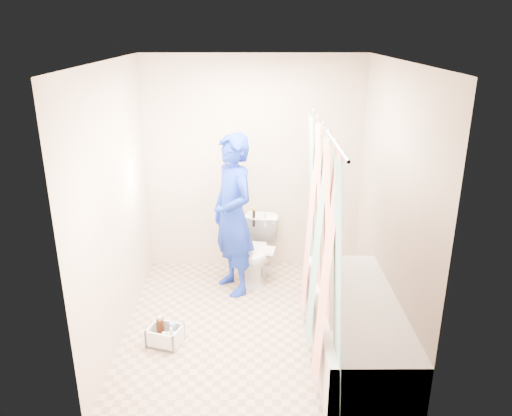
{
  "coord_description": "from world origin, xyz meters",
  "views": [
    {
      "loc": [
        -0.01,
        -4.05,
        2.66
      ],
      "look_at": [
        0.02,
        0.43,
        1.02
      ],
      "focal_mm": 35.0,
      "sensor_mm": 36.0,
      "label": 1
    }
  ],
  "objects_px": {
    "plumber": "(233,215)",
    "cleaning_caddy": "(166,337)",
    "bathtub": "(354,325)",
    "toilet": "(257,250)"
  },
  "relations": [
    {
      "from": "cleaning_caddy",
      "to": "bathtub",
      "type": "bearing_deg",
      "value": 14.12
    },
    {
      "from": "bathtub",
      "to": "toilet",
      "type": "bearing_deg",
      "value": 120.96
    },
    {
      "from": "plumber",
      "to": "cleaning_caddy",
      "type": "bearing_deg",
      "value": -59.15
    },
    {
      "from": "bathtub",
      "to": "toilet",
      "type": "distance_m",
      "value": 1.58
    },
    {
      "from": "bathtub",
      "to": "toilet",
      "type": "relative_size",
      "value": 2.6
    },
    {
      "from": "bathtub",
      "to": "cleaning_caddy",
      "type": "xyz_separation_m",
      "value": [
        -1.63,
        0.12,
        -0.19
      ]
    },
    {
      "from": "plumber",
      "to": "bathtub",
      "type": "bearing_deg",
      "value": 14.26
    },
    {
      "from": "cleaning_caddy",
      "to": "plumber",
      "type": "bearing_deg",
      "value": 78.63
    },
    {
      "from": "bathtub",
      "to": "plumber",
      "type": "xyz_separation_m",
      "value": [
        -1.07,
        1.11,
        0.58
      ]
    },
    {
      "from": "toilet",
      "to": "plumber",
      "type": "relative_size",
      "value": 0.4
    }
  ]
}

